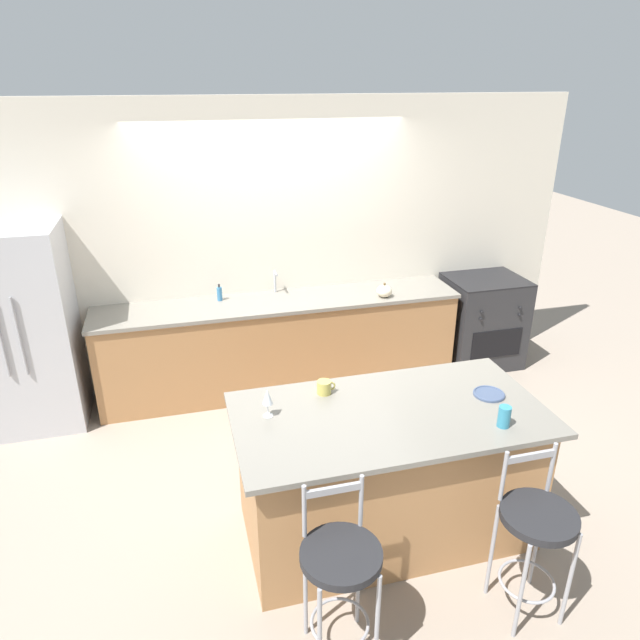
% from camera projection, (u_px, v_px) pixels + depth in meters
% --- Properties ---
extents(ground_plane, '(18.00, 18.00, 0.00)m').
position_uv_depth(ground_plane, '(290.00, 403.00, 5.39)').
color(ground_plane, gray).
extents(wall_back, '(6.00, 0.07, 2.70)m').
position_uv_depth(wall_back, '(272.00, 246.00, 5.45)').
color(wall_back, beige).
rests_on(wall_back, ground_plane).
extents(back_counter, '(3.43, 0.65, 0.91)m').
position_uv_depth(back_counter, '(281.00, 343.00, 5.53)').
color(back_counter, '#A87547').
rests_on(back_counter, ground_plane).
extents(sink_faucet, '(0.02, 0.13, 0.22)m').
position_uv_depth(sink_faucet, '(275.00, 279.00, 5.47)').
color(sink_faucet, '#ADAFB5').
rests_on(sink_faucet, back_counter).
extents(kitchen_island, '(1.95, 1.01, 0.93)m').
position_uv_depth(kitchen_island, '(387.00, 473.00, 3.71)').
color(kitchen_island, '#A87547').
rests_on(kitchen_island, ground_plane).
extents(refrigerator, '(0.83, 0.71, 1.76)m').
position_uv_depth(refrigerator, '(22.00, 330.00, 4.80)').
color(refrigerator, '#BCBCC1').
rests_on(refrigerator, ground_plane).
extents(oven_range, '(0.77, 0.66, 0.94)m').
position_uv_depth(oven_range, '(481.00, 321.00, 6.00)').
color(oven_range, '#28282B').
rests_on(oven_range, ground_plane).
extents(bar_stool_near, '(0.41, 0.41, 1.02)m').
position_uv_depth(bar_stool_near, '(340.00, 570.00, 2.85)').
color(bar_stool_near, '#99999E').
rests_on(bar_stool_near, ground_plane).
extents(bar_stool_far, '(0.41, 0.41, 1.02)m').
position_uv_depth(bar_stool_far, '(535.00, 531.00, 3.10)').
color(bar_stool_far, '#99999E').
rests_on(bar_stool_far, ground_plane).
extents(dinner_plate, '(0.20, 0.20, 0.02)m').
position_uv_depth(dinner_plate, '(489.00, 394.00, 3.72)').
color(dinner_plate, '#425170').
rests_on(dinner_plate, kitchen_island).
extents(wine_glass, '(0.07, 0.07, 0.19)m').
position_uv_depth(wine_glass, '(267.00, 397.00, 3.44)').
color(wine_glass, white).
rests_on(wine_glass, kitchen_island).
extents(coffee_mug, '(0.12, 0.09, 0.09)m').
position_uv_depth(coffee_mug, '(324.00, 387.00, 3.73)').
color(coffee_mug, '#C1B251').
rests_on(coffee_mug, kitchen_island).
extents(tumbler_cup, '(0.07, 0.07, 0.13)m').
position_uv_depth(tumbler_cup, '(504.00, 417.00, 3.37)').
color(tumbler_cup, teal).
rests_on(tumbler_cup, kitchen_island).
extents(pumpkin_decoration, '(0.15, 0.15, 0.14)m').
position_uv_depth(pumpkin_decoration, '(384.00, 291.00, 5.40)').
color(pumpkin_decoration, beige).
rests_on(pumpkin_decoration, back_counter).
extents(soap_bottle, '(0.05, 0.05, 0.16)m').
position_uv_depth(soap_bottle, '(220.00, 294.00, 5.31)').
color(soap_bottle, teal).
rests_on(soap_bottle, back_counter).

